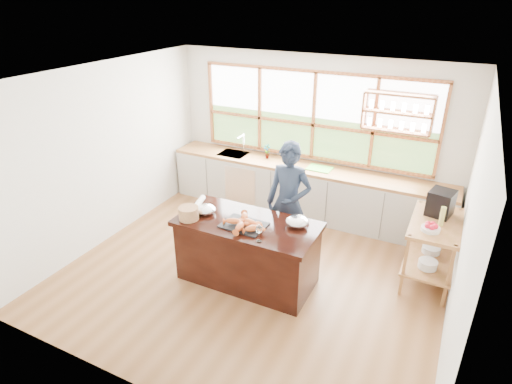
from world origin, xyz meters
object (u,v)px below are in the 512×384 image
Objects in this scene: island at (247,251)px; wicker_basket at (189,213)px; cook at (289,203)px; espresso_machine at (441,203)px.

wicker_basket is (-0.72, -0.26, 0.53)m from island.
wicker_basket is (-0.99, -1.00, 0.09)m from cook.
espresso_machine is at bearing 31.19° from island.
espresso_machine is (2.19, 1.33, 0.62)m from island.
cook is at bearing 45.27° from wicker_basket.
espresso_machine is at bearing 28.57° from wicker_basket.
island is at bearing -110.80° from cook.
cook is (0.27, 0.74, 0.44)m from island.
wicker_basket is at bearing -160.24° from island.
cook is at bearing 69.94° from island.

